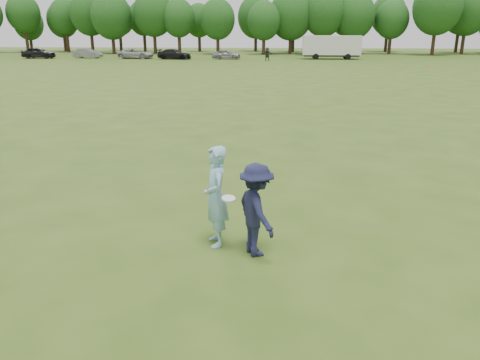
{
  "coord_description": "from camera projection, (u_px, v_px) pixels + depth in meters",
  "views": [
    {
      "loc": [
        1.19,
        -8.23,
        4.15
      ],
      "look_at": [
        0.41,
        1.11,
        1.1
      ],
      "focal_mm": 35.0,
      "sensor_mm": 36.0,
      "label": 1
    }
  ],
  "objects": [
    {
      "name": "ground",
      "position": [
        214.0,
        250.0,
        9.17
      ],
      "size": [
        200.0,
        200.0,
        0.0
      ],
      "primitive_type": "plane",
      "color": "#334B15",
      "rests_on": "ground"
    },
    {
      "name": "thrower",
      "position": [
        216.0,
        197.0,
        9.14
      ],
      "size": [
        0.69,
        0.85,
        2.02
      ],
      "primitive_type": "imported",
      "rotation": [
        0.0,
        0.0,
        -1.26
      ],
      "color": "#84B8CD",
      "rests_on": "ground"
    },
    {
      "name": "defender",
      "position": [
        256.0,
        210.0,
        8.77
      ],
      "size": [
        1.14,
        1.34,
        1.8
      ],
      "primitive_type": "imported",
      "rotation": [
        0.0,
        0.0,
        2.06
      ],
      "color": "#1A1C39",
      "rests_on": "ground"
    },
    {
      "name": "player_far_d",
      "position": [
        267.0,
        54.0,
        62.53
      ],
      "size": [
        1.65,
        0.6,
        1.75
      ],
      "primitive_type": "imported",
      "rotation": [
        0.0,
        0.0,
        -0.06
      ],
      "color": "#2A2A2A",
      "rests_on": "ground"
    },
    {
      "name": "car_a",
      "position": [
        39.0,
        53.0,
        67.38
      ],
      "size": [
        4.65,
        1.91,
        1.58
      ],
      "primitive_type": "imported",
      "rotation": [
        0.0,
        0.0,
        1.58
      ],
      "color": "black",
      "rests_on": "ground"
    },
    {
      "name": "car_b",
      "position": [
        87.0,
        53.0,
        68.22
      ],
      "size": [
        4.32,
        1.83,
        1.39
      ],
      "primitive_type": "imported",
      "rotation": [
        0.0,
        0.0,
        1.48
      ],
      "color": "slate",
      "rests_on": "ground"
    },
    {
      "name": "car_c",
      "position": [
        136.0,
        54.0,
        67.09
      ],
      "size": [
        5.27,
        2.81,
        1.41
      ],
      "primitive_type": "imported",
      "rotation": [
        0.0,
        0.0,
        1.48
      ],
      "color": "#A5A4A9",
      "rests_on": "ground"
    },
    {
      "name": "car_d",
      "position": [
        174.0,
        54.0,
        65.65
      ],
      "size": [
        4.96,
        2.51,
        1.38
      ],
      "primitive_type": "imported",
      "rotation": [
        0.0,
        0.0,
        1.45
      ],
      "color": "black",
      "rests_on": "ground"
    },
    {
      "name": "car_e",
      "position": [
        226.0,
        54.0,
        65.86
      ],
      "size": [
        4.06,
        1.8,
        1.36
      ],
      "primitive_type": "imported",
      "rotation": [
        0.0,
        0.0,
        1.52
      ],
      "color": "gray",
      "rests_on": "ground"
    },
    {
      "name": "field_cone",
      "position": [
        428.0,
        66.0,
        51.76
      ],
      "size": [
        0.28,
        0.28,
        0.3
      ],
      "primitive_type": "cone",
      "color": "#FD430D",
      "rests_on": "ground"
    },
    {
      "name": "disc_in_play",
      "position": [
        229.0,
        198.0,
        8.84
      ],
      "size": [
        0.29,
        0.29,
        0.07
      ],
      "color": "white",
      "rests_on": "ground"
    },
    {
      "name": "cargo_trailer",
      "position": [
        331.0,
        46.0,
        65.61
      ],
      "size": [
        9.0,
        2.75,
        3.2
      ],
      "color": "silver",
      "rests_on": "ground"
    },
    {
      "name": "treeline",
      "position": [
        291.0,
        15.0,
        79.9
      ],
      "size": [
        130.35,
        18.39,
        11.74
      ],
      "color": "#332114",
      "rests_on": "ground"
    }
  ]
}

